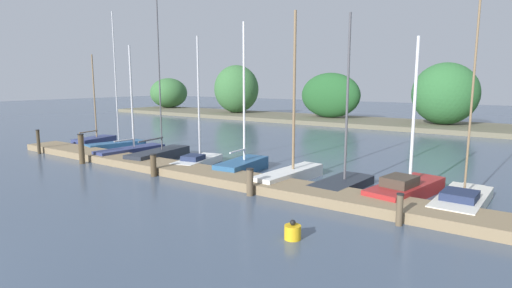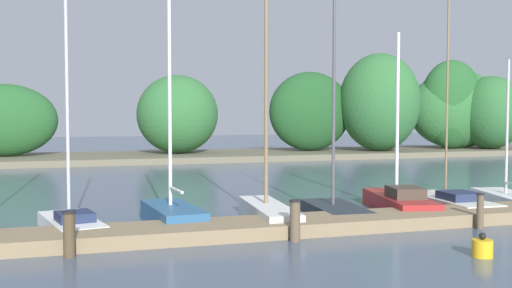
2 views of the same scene
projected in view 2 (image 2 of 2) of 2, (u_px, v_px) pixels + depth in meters
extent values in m
cube|color=#847051|center=(180.00, 232.00, 14.62)|extent=(28.60, 1.80, 0.35)
cube|color=#66604C|center=(113.00, 158.00, 38.82)|extent=(71.68, 8.00, 0.40)
ellipsoid|color=#1E4C23|center=(310.00, 111.00, 42.98)|extent=(6.28, 3.35, 5.78)
ellipsoid|color=#235628|center=(452.00, 104.00, 45.68)|extent=(5.34, 3.48, 6.90)
ellipsoid|color=#2D6633|center=(380.00, 102.00, 42.84)|extent=(5.93, 5.64, 7.13)
ellipsoid|color=#2D6633|center=(491.00, 112.00, 45.42)|extent=(4.95, 5.16, 5.65)
ellipsoid|color=#235628|center=(5.00, 120.00, 37.27)|extent=(6.45, 3.08, 4.61)
ellipsoid|color=#2D6633|center=(178.00, 114.00, 40.18)|extent=(5.55, 5.06, 5.37)
ellipsoid|color=#2D6633|center=(458.00, 109.00, 46.38)|extent=(8.47, 4.60, 6.11)
cube|color=white|center=(71.00, 225.00, 15.47)|extent=(1.84, 3.40, 0.36)
cube|color=white|center=(60.00, 218.00, 16.72)|extent=(0.80, 0.93, 0.31)
cube|color=#1E2847|center=(75.00, 216.00, 15.10)|extent=(1.06, 1.13, 0.24)
cylinder|color=#B7B7BC|center=(67.00, 106.00, 15.51)|extent=(0.09, 0.09, 5.96)
cube|color=#285684|center=(173.00, 216.00, 16.34)|extent=(1.47, 3.20, 0.56)
cube|color=#285684|center=(161.00, 209.00, 17.62)|extent=(0.71, 0.84, 0.48)
cylinder|color=silver|center=(170.00, 94.00, 16.38)|extent=(0.10, 0.10, 6.21)
cylinder|color=silver|center=(176.00, 190.00, 15.99)|extent=(0.21, 1.28, 0.08)
cube|color=white|center=(268.00, 214.00, 16.84)|extent=(1.24, 3.99, 0.52)
cube|color=white|center=(255.00, 205.00, 18.56)|extent=(0.60, 1.02, 0.44)
cylinder|color=#7F6647|center=(266.00, 93.00, 16.95)|extent=(0.11, 0.11, 6.44)
cube|color=#232833|center=(336.00, 211.00, 17.74)|extent=(1.57, 3.23, 0.35)
cube|color=#232833|center=(320.00, 205.00, 19.12)|extent=(0.79, 0.84, 0.30)
cylinder|color=#4C4C51|center=(334.00, 101.00, 17.80)|extent=(0.10, 0.10, 6.34)
cube|color=maroon|center=(400.00, 204.00, 18.69)|extent=(2.00, 4.15, 0.52)
cube|color=maroon|center=(382.00, 197.00, 20.47)|extent=(0.87, 1.11, 0.44)
cube|color=#3D3328|center=(405.00, 192.00, 18.18)|extent=(1.15, 1.35, 0.34)
cylinder|color=silver|center=(397.00, 114.00, 18.84)|extent=(0.11, 0.11, 5.20)
cube|color=silver|center=(450.00, 203.00, 19.19)|extent=(1.52, 3.88, 0.38)
cube|color=silver|center=(422.00, 197.00, 20.85)|extent=(0.79, 0.99, 0.33)
cube|color=#1E2847|center=(459.00, 196.00, 18.71)|extent=(1.07, 1.19, 0.25)
cylinder|color=#7F6647|center=(447.00, 81.00, 19.26)|extent=(0.07, 0.07, 7.63)
cube|color=white|center=(509.00, 199.00, 20.34)|extent=(2.08, 3.81, 0.35)
cube|color=white|center=(488.00, 193.00, 21.97)|extent=(0.88, 1.04, 0.30)
cylinder|color=#B7B7BC|center=(507.00, 126.00, 20.48)|extent=(0.10, 0.10, 4.66)
cylinder|color=#4C3D28|center=(69.00, 235.00, 12.80)|extent=(0.26, 0.26, 0.96)
cylinder|color=black|center=(69.00, 212.00, 12.77)|extent=(0.30, 0.30, 0.04)
cylinder|color=brown|center=(295.00, 221.00, 14.35)|extent=(0.25, 0.25, 0.98)
cylinder|color=black|center=(295.00, 201.00, 14.33)|extent=(0.29, 0.29, 0.04)
cylinder|color=brown|center=(480.00, 212.00, 15.94)|extent=(0.19, 0.19, 0.93)
cylinder|color=black|center=(481.00, 194.00, 15.91)|extent=(0.22, 0.22, 0.04)
cylinder|color=gold|center=(482.00, 248.00, 12.81)|extent=(0.45, 0.45, 0.38)
sphere|color=black|center=(483.00, 236.00, 12.79)|extent=(0.16, 0.16, 0.16)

